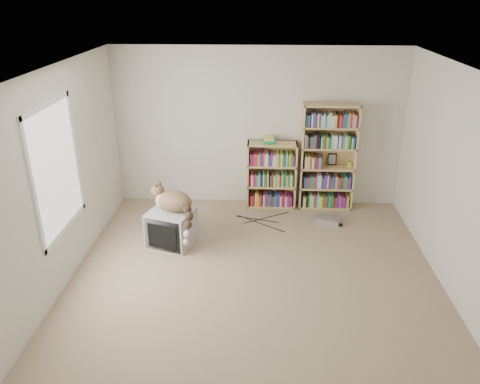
{
  "coord_description": "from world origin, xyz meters",
  "views": [
    {
      "loc": [
        0.05,
        -4.6,
        3.27
      ],
      "look_at": [
        -0.21,
        1.0,
        0.81
      ],
      "focal_mm": 35.0,
      "sensor_mm": 36.0,
      "label": 1
    }
  ],
  "objects_px": {
    "cat": "(176,205)",
    "dvd_player": "(328,220)",
    "bookcase_tall": "(327,159)",
    "bookcase_short": "(271,177)",
    "crt_tv": "(172,228)"
  },
  "relations": [
    {
      "from": "bookcase_tall",
      "to": "dvd_player",
      "type": "height_order",
      "value": "bookcase_tall"
    },
    {
      "from": "cat",
      "to": "bookcase_short",
      "type": "bearing_deg",
      "value": 66.02
    },
    {
      "from": "crt_tv",
      "to": "dvd_player",
      "type": "distance_m",
      "value": 2.38
    },
    {
      "from": "bookcase_tall",
      "to": "dvd_player",
      "type": "relative_size",
      "value": 4.69
    },
    {
      "from": "bookcase_tall",
      "to": "cat",
      "type": "bearing_deg",
      "value": -147.91
    },
    {
      "from": "crt_tv",
      "to": "bookcase_tall",
      "type": "bearing_deg",
      "value": 48.04
    },
    {
      "from": "dvd_player",
      "to": "cat",
      "type": "bearing_deg",
      "value": -140.11
    },
    {
      "from": "cat",
      "to": "dvd_player",
      "type": "relative_size",
      "value": 2.04
    },
    {
      "from": "crt_tv",
      "to": "bookcase_tall",
      "type": "distance_m",
      "value": 2.67
    },
    {
      "from": "bookcase_tall",
      "to": "bookcase_short",
      "type": "distance_m",
      "value": 0.92
    },
    {
      "from": "crt_tv",
      "to": "cat",
      "type": "relative_size",
      "value": 0.95
    },
    {
      "from": "bookcase_short",
      "to": "cat",
      "type": "bearing_deg",
      "value": -133.72
    },
    {
      "from": "bookcase_tall",
      "to": "crt_tv",
      "type": "bearing_deg",
      "value": -149.48
    },
    {
      "from": "bookcase_short",
      "to": "dvd_player",
      "type": "bearing_deg",
      "value": -33.84
    },
    {
      "from": "bookcase_tall",
      "to": "bookcase_short",
      "type": "xyz_separation_m",
      "value": [
        -0.87,
        0.0,
        -0.31
      ]
    }
  ]
}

